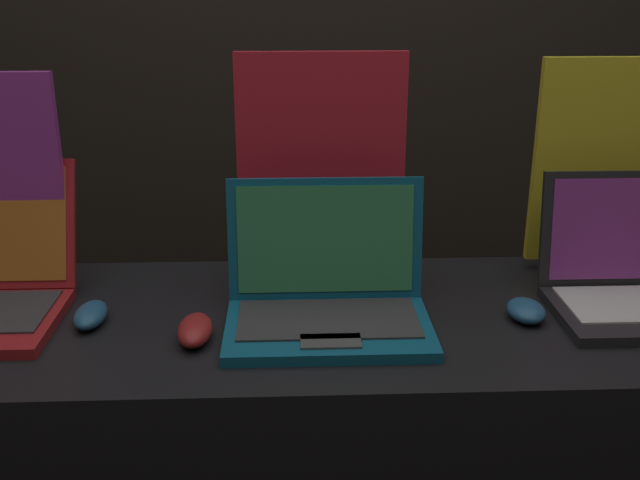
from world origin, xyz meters
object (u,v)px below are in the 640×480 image
Objects in this scene: laptop_middle at (327,292)px; mouse_back at (526,311)px; mouse_middle at (195,330)px; mouse_front at (91,315)px; promo_stand_middle at (321,170)px; promo_stand_back at (616,171)px.

laptop_middle is 0.37m from mouse_back.
laptop_middle is 0.25m from mouse_middle.
mouse_front is 0.23× the size of promo_stand_middle.
mouse_back is at bearing 5.56° from mouse_middle.
mouse_back is at bearing -1.06° from mouse_front.
mouse_front is 0.80m from mouse_back.
mouse_front is at bearing 178.94° from mouse_back.
promo_stand_middle is (0.23, 0.33, 0.20)m from mouse_middle.
mouse_middle is 0.45m from promo_stand_middle.
mouse_middle is at bearing -174.44° from mouse_back.
mouse_back is at bearing -0.78° from laptop_middle.
laptop_middle is at bearing -90.00° from promo_stand_middle.
laptop_middle is 0.68m from promo_stand_back.
promo_stand_middle is (0.00, 0.27, 0.16)m from laptop_middle.
promo_stand_back is at bearing 45.37° from mouse_back.
mouse_back is at bearing -36.39° from promo_stand_middle.
mouse_middle is 1.23× the size of mouse_back.
mouse_front and mouse_back have the same top height.
mouse_front is 0.29× the size of laptop_middle.
laptop_middle reaches higher than mouse_front.
mouse_middle is 0.93m from promo_stand_back.
promo_stand_back is at bearing 21.78° from laptop_middle.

